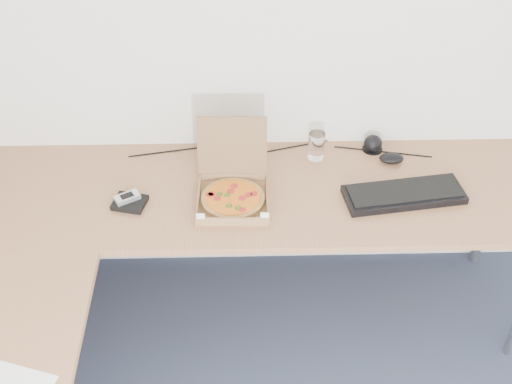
{
  "coord_description": "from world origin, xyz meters",
  "views": [
    {
      "loc": [
        -0.5,
        -0.85,
        2.56
      ],
      "look_at": [
        -0.45,
        1.28,
        0.82
      ],
      "focal_mm": 48.52,
      "sensor_mm": 36.0,
      "label": 1
    }
  ],
  "objects_px": {
    "keyboard": "(404,195)",
    "wallet": "(130,203)",
    "desk": "(158,270)",
    "pizza_box": "(233,193)",
    "drinking_glass": "(316,146)"
  },
  "relations": [
    {
      "from": "keyboard",
      "to": "wallet",
      "type": "xyz_separation_m",
      "value": [
        -1.13,
        -0.02,
        -0.0
      ]
    },
    {
      "from": "keyboard",
      "to": "wallet",
      "type": "bearing_deg",
      "value": 172.55
    },
    {
      "from": "keyboard",
      "to": "desk",
      "type": "bearing_deg",
      "value": -168.06
    },
    {
      "from": "pizza_box",
      "to": "drinking_glass",
      "type": "distance_m",
      "value": 0.47
    },
    {
      "from": "desk",
      "to": "drinking_glass",
      "type": "relative_size",
      "value": 19.74
    },
    {
      "from": "desk",
      "to": "wallet",
      "type": "relative_size",
      "value": 19.41
    },
    {
      "from": "drinking_glass",
      "to": "wallet",
      "type": "relative_size",
      "value": 0.98
    },
    {
      "from": "keyboard",
      "to": "wallet",
      "type": "distance_m",
      "value": 1.13
    },
    {
      "from": "pizza_box",
      "to": "drinking_glass",
      "type": "relative_size",
      "value": 2.66
    },
    {
      "from": "desk",
      "to": "wallet",
      "type": "bearing_deg",
      "value": 112.11
    },
    {
      "from": "keyboard",
      "to": "wallet",
      "type": "relative_size",
      "value": 3.82
    },
    {
      "from": "pizza_box",
      "to": "drinking_glass",
      "type": "height_order",
      "value": "pizza_box"
    },
    {
      "from": "desk",
      "to": "wallet",
      "type": "height_order",
      "value": "wallet"
    },
    {
      "from": "desk",
      "to": "keyboard",
      "type": "distance_m",
      "value": 1.05
    },
    {
      "from": "drinking_glass",
      "to": "wallet",
      "type": "bearing_deg",
      "value": -158.74
    }
  ]
}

